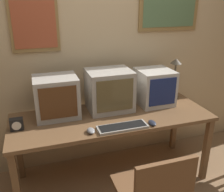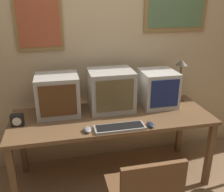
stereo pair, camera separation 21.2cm
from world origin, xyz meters
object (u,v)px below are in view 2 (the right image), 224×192
object	(u,v)px
mouse_far_corner	(87,130)
desk_lamp	(181,72)
monitor_center	(111,90)
monitor_right	(158,88)
desk_clock	(17,120)
monitor_left	(58,95)
mouse_near_keyboard	(151,125)
keyboard_main	(120,127)

from	to	relation	value
mouse_far_corner	desk_lamp	distance (m)	1.24
desk_lamp	monitor_center	bearing A→B (deg)	-174.99
monitor_right	desk_clock	size ratio (longest dim) A/B	3.39
monitor_right	monitor_left	bearing A→B (deg)	179.55
mouse_far_corner	desk_lamp	xyz separation A→B (m)	(1.10, 0.50, 0.31)
monitor_right	desk_lamp	distance (m)	0.33
mouse_far_corner	monitor_right	bearing A→B (deg)	27.61
monitor_left	desk_lamp	bearing A→B (deg)	2.85
monitor_center	monitor_right	xyz separation A→B (m)	(0.51, -0.00, -0.02)
monitor_right	desk_lamp	xyz separation A→B (m)	(0.29, 0.07, 0.14)
mouse_near_keyboard	monitor_center	bearing A→B (deg)	120.01
monitor_left	desk_lamp	world-z (taller)	desk_lamp
keyboard_main	desk_lamp	size ratio (longest dim) A/B	0.98
monitor_left	desk_lamp	xyz separation A→B (m)	(1.33, 0.07, 0.13)
monitor_center	mouse_near_keyboard	xyz separation A→B (m)	(0.27, -0.46, -0.19)
mouse_near_keyboard	monitor_left	bearing A→B (deg)	149.84
keyboard_main	mouse_far_corner	world-z (taller)	mouse_far_corner
desk_clock	keyboard_main	bearing A→B (deg)	-16.24
monitor_center	keyboard_main	world-z (taller)	monitor_center
monitor_center	monitor_right	distance (m)	0.51
monitor_center	desk_lamp	distance (m)	0.81
monitor_left	mouse_near_keyboard	size ratio (longest dim) A/B	3.75
desk_clock	desk_lamp	bearing A→B (deg)	8.38
desk_clock	monitor_left	bearing A→B (deg)	26.28
keyboard_main	monitor_right	bearing A→B (deg)	39.83
monitor_left	keyboard_main	world-z (taller)	monitor_left
monitor_center	mouse_near_keyboard	distance (m)	0.56
monitor_center	desk_lamp	world-z (taller)	desk_lamp
monitor_left	desk_clock	distance (m)	0.44
monitor_left	mouse_far_corner	distance (m)	0.52
mouse_near_keyboard	desk_lamp	bearing A→B (deg)	44.98
monitor_left	mouse_near_keyboard	xyz separation A→B (m)	(0.80, -0.46, -0.18)
monitor_center	mouse_far_corner	bearing A→B (deg)	-125.18
monitor_right	keyboard_main	world-z (taller)	monitor_right
monitor_right	mouse_far_corner	distance (m)	0.93
keyboard_main	desk_clock	size ratio (longest dim) A/B	4.07
keyboard_main	mouse_near_keyboard	size ratio (longest dim) A/B	4.17
desk_lamp	mouse_far_corner	bearing A→B (deg)	-155.62
mouse_far_corner	desk_lamp	world-z (taller)	desk_lamp
monitor_left	monitor_right	xyz separation A→B (m)	(1.04, -0.01, -0.01)
keyboard_main	mouse_far_corner	xyz separation A→B (m)	(-0.29, 0.01, 0.01)
desk_clock	monitor_right	bearing A→B (deg)	7.12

